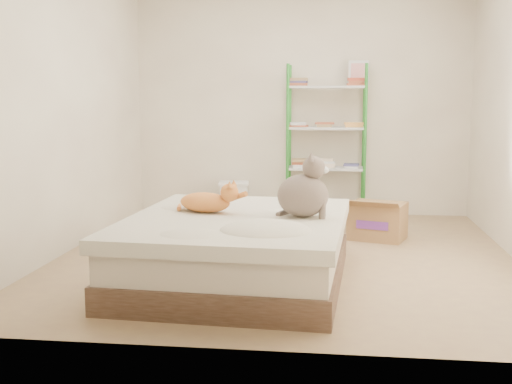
% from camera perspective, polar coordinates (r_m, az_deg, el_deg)
% --- Properties ---
extents(room, '(3.81, 4.21, 2.61)m').
position_cam_1_polar(room, '(5.33, 2.77, 8.04)').
color(room, tan).
rests_on(room, ground).
extents(bed, '(1.63, 1.99, 0.49)m').
position_cam_1_polar(bed, '(4.66, -1.68, -5.09)').
color(bed, brown).
rests_on(bed, ground).
extents(orange_cat, '(0.51, 0.35, 0.19)m').
position_cam_1_polar(orange_cat, '(4.77, -4.56, -0.69)').
color(orange_cat, orange).
rests_on(orange_cat, bed).
extents(grey_cat, '(0.39, 0.33, 0.44)m').
position_cam_1_polar(grey_cat, '(4.56, 4.19, 0.52)').
color(grey_cat, gray).
rests_on(grey_cat, bed).
extents(shelf_unit, '(0.89, 0.36, 1.74)m').
position_cam_1_polar(shelf_unit, '(7.22, 6.31, 4.30)').
color(shelf_unit, '#2D8A31').
rests_on(shelf_unit, ground).
extents(cardboard_box, '(0.60, 0.60, 0.40)m').
position_cam_1_polar(cardboard_box, '(6.20, 10.76, -2.52)').
color(cardboard_box, '#9A6E53').
rests_on(cardboard_box, ground).
extents(white_bin, '(0.36, 0.32, 0.38)m').
position_cam_1_polar(white_bin, '(7.35, -1.97, -0.55)').
color(white_bin, white).
rests_on(white_bin, ground).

